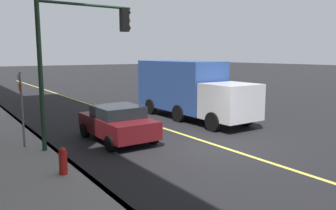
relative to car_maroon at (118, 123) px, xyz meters
name	(u,v)px	position (x,y,z in m)	size (l,w,h in m)	color
ground	(219,146)	(-3.04, -2.84, -0.76)	(200.00, 200.00, 0.00)	black
sidewalk_slab	(14,186)	(-3.04, 4.53, -0.68)	(80.00, 3.84, 0.15)	gray
curb_edge	(81,173)	(-3.04, 2.69, -0.68)	(80.00, 0.16, 0.15)	slate
lane_stripe_center	(219,146)	(-3.04, -2.84, -0.75)	(80.00, 0.16, 0.01)	#D8CC4C
car_maroon	(118,123)	(0.00, 0.00, 0.00)	(3.92, 2.07, 1.46)	#591116
truck_blue	(189,88)	(2.27, -5.49, 0.91)	(8.03, 2.46, 3.17)	silver
traffic_light_mast	(78,46)	(-0.27, 1.65, 3.09)	(0.28, 3.63, 5.63)	#1E3823
street_sign_post	(22,105)	(0.61, 3.52, 0.95)	(0.60, 0.08, 2.91)	slate
fire_hydrant	(63,163)	(-3.07, 3.21, -0.29)	(0.24, 0.24, 0.94)	red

